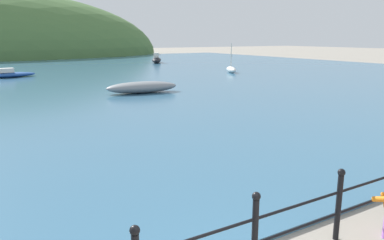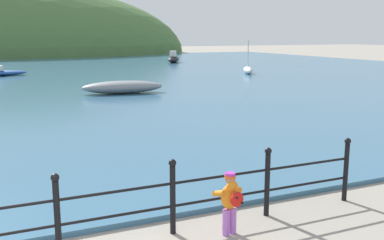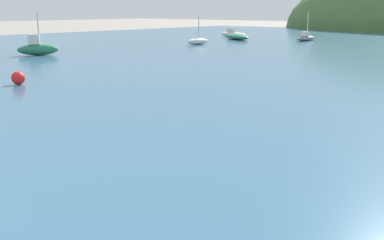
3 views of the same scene
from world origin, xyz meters
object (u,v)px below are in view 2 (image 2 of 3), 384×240
boat_blue_hull (248,70)px  boat_twin_mast (123,87)px  child_in_coat (231,198)px  boat_red_dinghy (173,59)px

boat_blue_hull → boat_twin_mast: boat_blue_hull is taller
child_in_coat → boat_blue_hull: (14.70, 23.80, -0.23)m
child_in_coat → boat_red_dinghy: bearing=69.4°
boat_red_dinghy → boat_twin_mast: size_ratio=0.85×
boat_blue_hull → child_in_coat: bearing=-121.7°
boat_blue_hull → boat_red_dinghy: bearing=90.5°
boat_blue_hull → boat_twin_mast: 13.93m
child_in_coat → boat_red_dinghy: 41.41m
child_in_coat → boat_twin_mast: child_in_coat is taller
boat_blue_hull → boat_twin_mast: (-11.84, -7.34, 0.04)m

